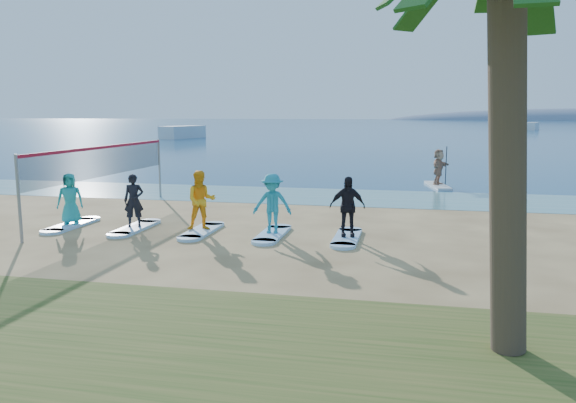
% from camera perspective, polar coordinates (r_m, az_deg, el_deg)
% --- Properties ---
extents(ground, '(600.00, 600.00, 0.00)m').
position_cam_1_polar(ground, '(14.77, -6.35, -5.25)').
color(ground, tan).
rests_on(ground, ground).
extents(shallow_water, '(600.00, 600.00, 0.00)m').
position_cam_1_polar(shallow_water, '(24.77, 1.30, 0.61)').
color(shallow_water, teal).
rests_on(shallow_water, ground).
extents(ocean, '(600.00, 600.00, 0.00)m').
position_cam_1_polar(ocean, '(173.67, 10.62, 7.66)').
color(ocean, navy).
rests_on(ocean, ground).
extents(volleyball_net, '(0.14, 9.09, 2.50)m').
position_cam_1_polar(volleyball_net, '(20.94, -18.23, 3.85)').
color(volleyball_net, gray).
rests_on(volleyball_net, ground).
extents(paddleboard, '(1.25, 3.08, 0.12)m').
position_cam_1_polar(paddleboard, '(28.74, 14.98, 1.58)').
color(paddleboard, silver).
rests_on(paddleboard, ground).
extents(paddleboarder, '(1.13, 1.69, 1.74)m').
position_cam_1_polar(paddleboarder, '(28.64, 15.05, 3.42)').
color(paddleboarder, tan).
rests_on(paddleboarder, paddleboard).
extents(boat_offshore_a, '(4.49, 8.14, 1.76)m').
position_cam_1_polar(boat_offshore_a, '(82.39, -10.64, 6.33)').
color(boat_offshore_a, silver).
rests_on(boat_offshore_a, ground).
extents(boat_offshore_b, '(3.95, 6.76, 1.58)m').
position_cam_1_polar(boat_offshore_b, '(132.39, 23.55, 6.70)').
color(boat_offshore_b, silver).
rests_on(boat_offshore_b, ground).
extents(surfboard_0, '(0.70, 2.20, 0.09)m').
position_cam_1_polar(surfboard_0, '(19.40, -21.13, -2.24)').
color(surfboard_0, '#A4D7FF').
rests_on(surfboard_0, ground).
extents(student_0, '(0.94, 0.78, 1.63)m').
position_cam_1_polar(student_0, '(19.25, -21.27, 0.28)').
color(student_0, teal).
rests_on(student_0, surfboard_0).
extents(surfboard_1, '(0.70, 2.20, 0.09)m').
position_cam_1_polar(surfboard_1, '(18.28, -15.28, -2.60)').
color(surfboard_1, '#A4D7FF').
rests_on(surfboard_1, ground).
extents(student_1, '(0.71, 0.59, 1.66)m').
position_cam_1_polar(student_1, '(18.13, -15.39, 0.10)').
color(student_1, black).
rests_on(student_1, surfboard_1).
extents(surfboard_2, '(0.70, 2.20, 0.09)m').
position_cam_1_polar(surfboard_2, '(17.39, -8.74, -2.98)').
color(surfboard_2, '#A4D7FF').
rests_on(surfboard_2, ground).
extents(student_2, '(1.07, 0.97, 1.81)m').
position_cam_1_polar(student_2, '(17.22, -8.82, 0.12)').
color(student_2, '#FFAE1A').
rests_on(student_2, surfboard_2).
extents(surfboard_3, '(0.70, 2.20, 0.09)m').
position_cam_1_polar(surfboard_3, '(16.74, -1.60, -3.34)').
color(surfboard_3, '#A4D7FF').
rests_on(surfboard_3, ground).
extents(student_3, '(1.20, 0.76, 1.77)m').
position_cam_1_polar(student_3, '(16.57, -1.62, -0.20)').
color(student_3, teal).
rests_on(student_3, surfboard_3).
extents(surfboard_4, '(0.70, 2.20, 0.09)m').
position_cam_1_polar(surfboard_4, '(16.37, 5.99, -3.67)').
color(surfboard_4, '#A4D7FF').
rests_on(surfboard_4, ground).
extents(student_4, '(1.09, 0.63, 1.74)m').
position_cam_1_polar(student_4, '(16.20, 6.04, -0.51)').
color(student_4, black).
rests_on(student_4, surfboard_4).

